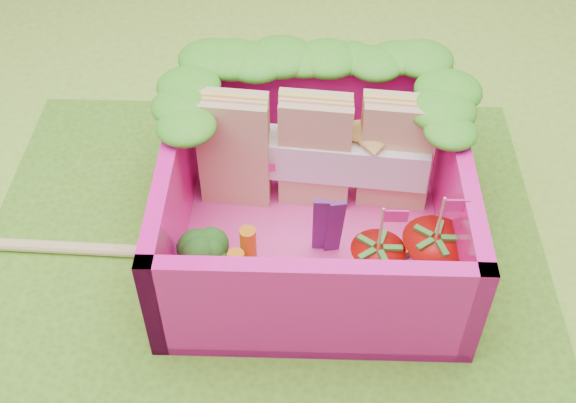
# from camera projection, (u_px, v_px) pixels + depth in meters

# --- Properties ---
(ground) EXTENTS (14.00, 14.00, 0.00)m
(ground) POSITION_uv_depth(u_px,v_px,m) (261.00, 287.00, 3.22)
(ground) COLOR #80B733
(ground) RESTS_ON ground
(placemat) EXTENTS (2.60, 2.60, 0.03)m
(placemat) POSITION_uv_depth(u_px,v_px,m) (261.00, 285.00, 3.21)
(placemat) COLOR #558B1F
(placemat) RESTS_ON ground
(bento_floor) EXTENTS (1.30, 1.30, 0.05)m
(bento_floor) POSITION_uv_depth(u_px,v_px,m) (312.00, 236.00, 3.36)
(bento_floor) COLOR #F33EA1
(bento_floor) RESTS_ON placemat
(bento_box) EXTENTS (1.30, 1.30, 0.55)m
(bento_box) POSITION_uv_depth(u_px,v_px,m) (314.00, 198.00, 3.19)
(bento_box) COLOR #FD159A
(bento_box) RESTS_ON placemat
(lettuce_ruffle) EXTENTS (1.43, 0.76, 0.11)m
(lettuce_ruffle) POSITION_uv_depth(u_px,v_px,m) (316.00, 73.00, 3.29)
(lettuce_ruffle) COLOR #36951B
(lettuce_ruffle) RESTS_ON bento_box
(sandwich_stack) EXTENTS (1.08, 0.27, 0.58)m
(sandwich_stack) POSITION_uv_depth(u_px,v_px,m) (316.00, 152.00, 3.32)
(sandwich_stack) COLOR tan
(sandwich_stack) RESTS_ON bento_floor
(broccoli) EXTENTS (0.32, 0.32, 0.25)m
(broccoli) POSITION_uv_depth(u_px,v_px,m) (200.00, 259.00, 3.01)
(broccoli) COLOR #699347
(broccoli) RESTS_ON bento_floor
(carrot_sticks) EXTENTS (0.11, 0.19, 0.28)m
(carrot_sticks) POSITION_uv_depth(u_px,v_px,m) (243.00, 264.00, 3.04)
(carrot_sticks) COLOR orange
(carrot_sticks) RESTS_ON bento_floor
(purple_wedges) EXTENTS (0.13, 0.04, 0.38)m
(purple_wedges) POSITION_uv_depth(u_px,v_px,m) (328.00, 226.00, 3.12)
(purple_wedges) COLOR #4A1753
(purple_wedges) RESTS_ON bento_floor
(strawberry_left) EXTENTS (0.23, 0.23, 0.47)m
(strawberry_left) POSITION_uv_depth(u_px,v_px,m) (376.00, 266.00, 3.05)
(strawberry_left) COLOR #B3150B
(strawberry_left) RESTS_ON bento_floor
(strawberry_right) EXTENTS (0.28, 0.28, 0.52)m
(strawberry_right) POSITION_uv_depth(u_px,v_px,m) (431.00, 260.00, 3.04)
(strawberry_right) COLOR #B3150B
(strawberry_right) RESTS_ON bento_floor
(snap_peas) EXTENTS (0.65, 0.65, 0.05)m
(snap_peas) POSITION_uv_depth(u_px,v_px,m) (399.00, 272.00, 3.15)
(snap_peas) COLOR green
(snap_peas) RESTS_ON bento_floor
(chopsticks) EXTENTS (2.47, 0.15, 0.05)m
(chopsticks) POSITION_uv_depth(u_px,v_px,m) (71.00, 248.00, 3.32)
(chopsticks) COLOR #E5C67E
(chopsticks) RESTS_ON placemat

